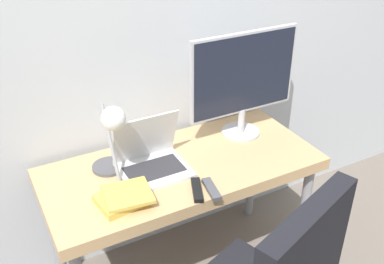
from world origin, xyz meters
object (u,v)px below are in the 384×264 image
object	(u,v)px
desk_lamp	(112,133)
monitor	(244,79)
book_stack	(124,198)
laptop	(151,159)

from	to	relation	value
desk_lamp	monitor	bearing A→B (deg)	7.60
book_stack	monitor	bearing A→B (deg)	19.10
laptop	monitor	world-z (taller)	monitor
laptop	book_stack	world-z (taller)	laptop
book_stack	laptop	bearing A→B (deg)	40.27
laptop	book_stack	bearing A→B (deg)	-139.73
monitor	desk_lamp	world-z (taller)	monitor
monitor	desk_lamp	xyz separation A→B (m)	(-0.73, -0.10, -0.07)
desk_lamp	book_stack	world-z (taller)	desk_lamp
desk_lamp	book_stack	size ratio (longest dim) A/B	1.61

